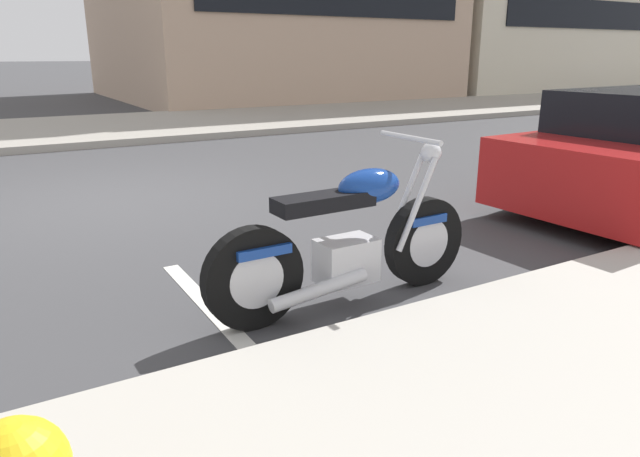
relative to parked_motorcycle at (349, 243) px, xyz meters
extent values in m
plane|color=#3D3D3F|center=(-0.87, 3.79, -0.44)|extent=(260.00, 260.00, 0.00)
cube|color=gray|center=(11.13, 10.45, -0.37)|extent=(120.00, 5.00, 0.14)
cube|color=silver|center=(-0.87, 0.22, -0.43)|extent=(0.12, 2.20, 0.01)
cylinder|color=black|center=(0.68, 0.02, -0.11)|extent=(0.66, 0.12, 0.66)
cylinder|color=silver|center=(0.68, 0.02, -0.11)|extent=(0.37, 0.13, 0.36)
cylinder|color=black|center=(-0.72, -0.01, -0.11)|extent=(0.66, 0.12, 0.66)
cylinder|color=silver|center=(-0.72, -0.01, -0.11)|extent=(0.37, 0.13, 0.36)
cube|color=silver|center=(-0.02, 0.00, -0.12)|extent=(0.41, 0.27, 0.30)
cube|color=black|center=(-0.20, 0.00, 0.31)|extent=(0.68, 0.23, 0.10)
ellipsoid|color=navy|center=(0.16, 0.01, 0.37)|extent=(0.49, 0.25, 0.24)
cube|color=navy|center=(-0.67, -0.01, 0.08)|extent=(0.36, 0.19, 0.06)
cube|color=navy|center=(0.66, 0.02, 0.08)|extent=(0.32, 0.17, 0.06)
cylinder|color=silver|center=(0.53, 0.08, 0.21)|extent=(0.34, 0.05, 0.65)
cylinder|color=silver|center=(0.53, -0.06, 0.21)|extent=(0.34, 0.05, 0.65)
cylinder|color=silver|center=(0.50, 0.01, 0.67)|extent=(0.05, 0.62, 0.04)
sphere|color=silver|center=(0.70, 0.02, 0.55)|extent=(0.15, 0.15, 0.15)
cylinder|color=silver|center=(-0.32, -0.14, -0.22)|extent=(0.71, 0.11, 0.16)
cylinder|color=black|center=(3.12, 1.12, -0.13)|extent=(0.63, 0.25, 0.62)
cube|color=black|center=(21.35, 12.72, 2.72)|extent=(12.46, 0.06, 1.10)
camera|label=1|loc=(-2.04, -3.09, 1.23)|focal=32.32mm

